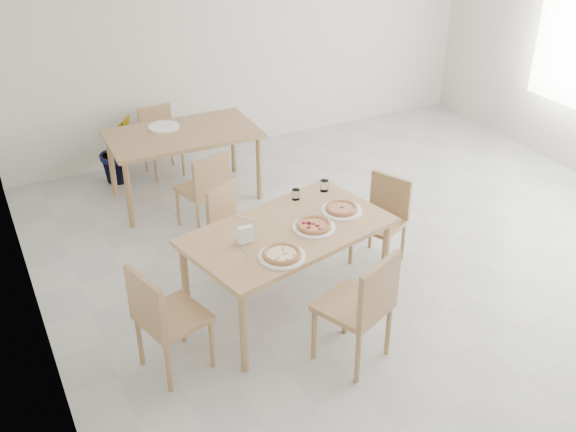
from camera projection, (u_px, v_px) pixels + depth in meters
name	position (u px, v px, depth m)	size (l,w,h in m)	color
main_table	(288.00, 237.00, 5.28)	(1.76, 1.24, 0.75)	tan
chair_south	(363.00, 303.00, 4.77)	(0.60, 0.60, 0.92)	#A28051
chair_north	(232.00, 222.00, 5.91)	(0.54, 0.54, 0.80)	#A28051
chair_west	(162.00, 315.00, 4.69)	(0.54, 0.54, 0.88)	#A28051
chair_east	(383.00, 214.00, 6.01)	(0.53, 0.53, 0.81)	#A28051
plate_margherita	(342.00, 211.00, 5.47)	(0.34, 0.34, 0.02)	white
plate_mushroom	(282.00, 257.00, 4.88)	(0.35, 0.35, 0.02)	white
plate_pepperoni	(314.00, 228.00, 5.24)	(0.34, 0.34, 0.02)	white
pizza_margherita	(342.00, 208.00, 5.46)	(0.34, 0.34, 0.03)	tan
pizza_mushroom	(282.00, 254.00, 4.87)	(0.29, 0.29, 0.03)	tan
pizza_pepperoni	(314.00, 225.00, 5.23)	(0.34, 0.34, 0.03)	tan
tumbler_a	(324.00, 186.00, 5.77)	(0.07, 0.07, 0.10)	white
tumbler_b	(296.00, 194.00, 5.64)	(0.07, 0.07, 0.09)	white
napkin_holder	(245.00, 235.00, 5.02)	(0.13, 0.07, 0.14)	silver
fork_a	(246.00, 253.00, 4.94)	(0.02, 0.18, 0.01)	silver
fork_b	(246.00, 218.00, 5.37)	(0.02, 0.19, 0.01)	silver
second_table	(183.00, 139.00, 6.96)	(1.54, 0.90, 0.75)	#A28051
chair_back_s	(206.00, 186.00, 6.47)	(0.50, 0.50, 0.82)	#A28051
chair_back_n	(160.00, 136.00, 7.62)	(0.40, 0.40, 0.77)	#A28051
plate_empty	(164.00, 127.00, 7.02)	(0.32, 0.32, 0.02)	white
potted_plant	(118.00, 149.00, 7.44)	(0.43, 0.34, 0.77)	#1B5C1E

